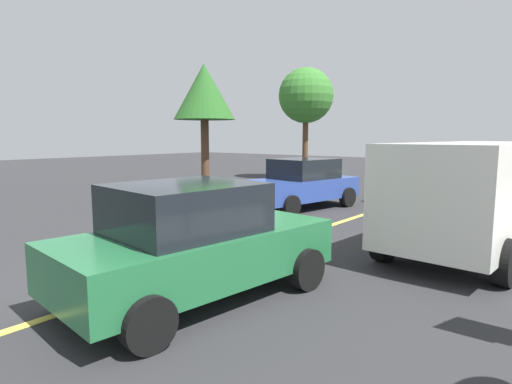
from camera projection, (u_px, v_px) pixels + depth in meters
ground_plane at (171, 278)px, 7.06m from camera, size 80.00×80.00×0.00m
lane_marking_centre at (278, 243)px, 9.38m from camera, size 28.00×0.16×0.01m
white_van at (474, 190)px, 8.46m from camera, size 5.33×2.55×2.20m
car_green_crossing at (194, 242)px, 6.08m from camera, size 4.17×2.42×1.68m
car_yellow_mid_road at (425, 177)px, 15.84m from camera, size 4.34×2.18×1.62m
car_blue_approaching at (301, 183)px, 13.88m from camera, size 4.25×2.53×1.60m
tree_left_verge at (204, 93)px, 18.20m from camera, size 2.63×2.63×5.38m
tree_centre_verge at (306, 96)px, 22.74m from camera, size 2.92×2.92×5.93m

